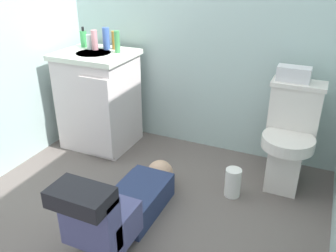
# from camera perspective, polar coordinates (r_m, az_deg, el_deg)

# --- Properties ---
(ground_plane) EXTENTS (2.81, 2.92, 0.04)m
(ground_plane) POSITION_cam_1_polar(r_m,az_deg,el_deg) (2.51, -3.55, -12.56)
(ground_plane) COLOR #635955
(wall_back) EXTENTS (2.47, 0.08, 2.40)m
(wall_back) POSITION_cam_1_polar(r_m,az_deg,el_deg) (2.90, 5.46, 19.05)
(wall_back) COLOR #AEC6C2
(wall_back) RESTS_ON ground_plane
(toilet) EXTENTS (0.36, 0.46, 0.75)m
(toilet) POSITION_cam_1_polar(r_m,az_deg,el_deg) (2.65, 18.78, -1.76)
(toilet) COLOR silver
(toilet) RESTS_ON ground_plane
(vanity_cabinet) EXTENTS (0.60, 0.53, 0.82)m
(vanity_cabinet) POSITION_cam_1_polar(r_m,az_deg,el_deg) (3.11, -10.93, 4.23)
(vanity_cabinet) COLOR silver
(vanity_cabinet) RESTS_ON ground_plane
(faucet) EXTENTS (0.02, 0.02, 0.10)m
(faucet) POSITION_cam_1_polar(r_m,az_deg,el_deg) (3.09, -10.13, 12.97)
(faucet) COLOR silver
(faucet) RESTS_ON vanity_cabinet
(person_plumber) EXTENTS (0.39, 1.06, 0.52)m
(person_plumber) POSITION_cam_1_polar(r_m,az_deg,el_deg) (2.21, -7.27, -12.22)
(person_plumber) COLOR navy
(person_plumber) RESTS_ON ground_plane
(tissue_box) EXTENTS (0.22, 0.11, 0.10)m
(tissue_box) POSITION_cam_1_polar(r_m,az_deg,el_deg) (2.58, 19.40, 7.83)
(tissue_box) COLOR silver
(tissue_box) RESTS_ON toilet
(soap_dispenser) EXTENTS (0.06, 0.06, 0.17)m
(soap_dispenser) POSITION_cam_1_polar(r_m,az_deg,el_deg) (3.18, -13.28, 13.38)
(soap_dispenser) COLOR #3FA155
(soap_dispenser) RESTS_ON vanity_cabinet
(bottle_clear) EXTENTS (0.06, 0.06, 0.12)m
(bottle_clear) POSITION_cam_1_polar(r_m,az_deg,el_deg) (3.09, -12.29, 12.95)
(bottle_clear) COLOR silver
(bottle_clear) RESTS_ON vanity_cabinet
(bottle_pink) EXTENTS (0.05, 0.05, 0.16)m
(bottle_pink) POSITION_cam_1_polar(r_m,az_deg,el_deg) (3.05, -11.62, 13.26)
(bottle_pink) COLOR pink
(bottle_pink) RESTS_ON vanity_cabinet
(bottle_blue) EXTENTS (0.06, 0.06, 0.18)m
(bottle_blue) POSITION_cam_1_polar(r_m,az_deg,el_deg) (3.04, -9.80, 13.54)
(bottle_blue) COLOR #4264BA
(bottle_blue) RESTS_ON vanity_cabinet
(bottle_amber) EXTENTS (0.04, 0.04, 0.15)m
(bottle_amber) POSITION_cam_1_polar(r_m,az_deg,el_deg) (3.05, -8.52, 13.36)
(bottle_amber) COLOR #C8852B
(bottle_amber) RESTS_ON vanity_cabinet
(bottle_green) EXTENTS (0.04, 0.04, 0.17)m
(bottle_green) POSITION_cam_1_polar(r_m,az_deg,el_deg) (2.93, -8.10, 13.13)
(bottle_green) COLOR #449654
(bottle_green) RESTS_ON vanity_cabinet
(paper_towel_roll) EXTENTS (0.11, 0.11, 0.21)m
(paper_towel_roll) POSITION_cam_1_polar(r_m,az_deg,el_deg) (2.55, 10.28, -8.84)
(paper_towel_roll) COLOR white
(paper_towel_roll) RESTS_ON ground_plane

